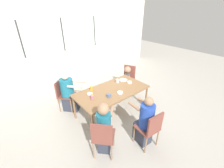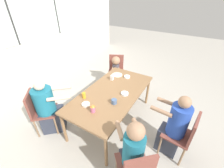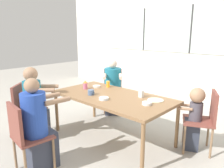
# 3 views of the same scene
# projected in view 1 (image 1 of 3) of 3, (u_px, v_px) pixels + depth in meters

# --- Properties ---
(ground_plane) EXTENTS (16.00, 16.00, 0.00)m
(ground_plane) POSITION_uv_depth(u_px,v_px,m) (112.00, 112.00, 4.13)
(ground_plane) COLOR #B2ADA3
(wall_back_with_windows) EXTENTS (8.40, 0.08, 2.80)m
(wall_back_with_windows) POSITION_uv_depth(u_px,v_px,m) (63.00, 43.00, 5.30)
(wall_back_with_windows) COLOR white
(wall_back_with_windows) RESTS_ON ground_plane
(dining_table) EXTENTS (1.86, 0.95, 0.71)m
(dining_table) POSITION_uv_depth(u_px,v_px,m) (112.00, 92.00, 3.82)
(dining_table) COLOR olive
(dining_table) RESTS_ON ground_plane
(chair_for_woman_green_shirt) EXTENTS (0.57, 0.57, 0.88)m
(chair_for_woman_green_shirt) POSITION_uv_depth(u_px,v_px,m) (103.00, 136.00, 2.71)
(chair_for_woman_green_shirt) COLOR brown
(chair_for_woman_green_shirt) RESTS_ON ground_plane
(chair_for_man_blue_shirt) EXTENTS (0.44, 0.44, 0.88)m
(chair_for_man_blue_shirt) POSITION_uv_depth(u_px,v_px,m) (151.00, 127.00, 2.90)
(chair_for_man_blue_shirt) COLOR brown
(chair_for_man_blue_shirt) RESTS_ON ground_plane
(chair_for_man_teal_shirt) EXTENTS (0.57, 0.57, 0.88)m
(chair_for_man_teal_shirt) POSITION_uv_depth(u_px,v_px,m) (63.00, 92.00, 4.05)
(chair_for_man_teal_shirt) COLOR brown
(chair_for_man_teal_shirt) RESTS_ON ground_plane
(chair_for_toddler) EXTENTS (0.54, 0.54, 0.88)m
(chair_for_toddler) POSITION_uv_depth(u_px,v_px,m) (129.00, 76.00, 4.96)
(chair_for_toddler) COLOR brown
(chair_for_toddler) RESTS_ON ground_plane
(person_woman_green_shirt) EXTENTS (0.53, 0.52, 1.14)m
(person_woman_green_shirt) POSITION_uv_depth(u_px,v_px,m) (104.00, 129.00, 2.84)
(person_woman_green_shirt) COLOR #333847
(person_woman_green_shirt) RESTS_ON ground_plane
(person_man_blue_shirt) EXTENTS (0.34, 0.55, 1.15)m
(person_man_blue_shirt) POSITION_uv_depth(u_px,v_px,m) (145.00, 123.00, 3.02)
(person_man_blue_shirt) COLOR #333847
(person_man_blue_shirt) RESTS_ON ground_plane
(person_man_teal_shirt) EXTENTS (0.66, 0.68, 1.10)m
(person_man_teal_shirt) POSITION_uv_depth(u_px,v_px,m) (69.00, 94.00, 4.05)
(person_man_teal_shirt) COLOR #333847
(person_man_teal_shirt) RESTS_ON ground_plane
(person_toddler) EXTENTS (0.37, 0.30, 0.92)m
(person_toddler) POSITION_uv_depth(u_px,v_px,m) (127.00, 79.00, 4.86)
(person_toddler) COLOR #333847
(person_toddler) RESTS_ON ground_plane
(coffee_mug) EXTENTS (0.10, 0.10, 0.08)m
(coffee_mug) POSITION_uv_depth(u_px,v_px,m) (109.00, 96.00, 3.50)
(coffee_mug) COLOR slate
(coffee_mug) RESTS_ON dining_table
(sippy_cup) EXTENTS (0.08, 0.08, 0.14)m
(sippy_cup) POSITION_uv_depth(u_px,v_px,m) (92.00, 96.00, 3.41)
(sippy_cup) COLOR #CC668C
(sippy_cup) RESTS_ON dining_table
(juice_glass) EXTENTS (0.06, 0.06, 0.11)m
(juice_glass) POSITION_uv_depth(u_px,v_px,m) (91.00, 88.00, 3.77)
(juice_glass) COLOR gold
(juice_glass) RESTS_ON dining_table
(milk_carton_small) EXTENTS (0.06, 0.06, 0.11)m
(milk_carton_small) POSITION_uv_depth(u_px,v_px,m) (117.00, 81.00, 4.14)
(milk_carton_small) COLOR silver
(milk_carton_small) RESTS_ON dining_table
(bowl_white_shallow) EXTENTS (0.14, 0.14, 0.03)m
(bowl_white_shallow) POSITION_uv_depth(u_px,v_px,m) (90.00, 94.00, 3.61)
(bowl_white_shallow) COLOR silver
(bowl_white_shallow) RESTS_ON dining_table
(bowl_cereal) EXTENTS (0.13, 0.13, 0.04)m
(bowl_cereal) POSITION_uv_depth(u_px,v_px,m) (130.00, 82.00, 4.14)
(bowl_cereal) COLOR white
(bowl_cereal) RESTS_ON dining_table
(bowl_fruit) EXTENTS (0.14, 0.14, 0.04)m
(bowl_fruit) POSITION_uv_depth(u_px,v_px,m) (120.00, 93.00, 3.66)
(bowl_fruit) COLOR silver
(bowl_fruit) RESTS_ON dining_table
(plate_tortillas) EXTENTS (0.23, 0.23, 0.01)m
(plate_tortillas) POSITION_uv_depth(u_px,v_px,m) (123.00, 80.00, 4.30)
(plate_tortillas) COLOR beige
(plate_tortillas) RESTS_ON dining_table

